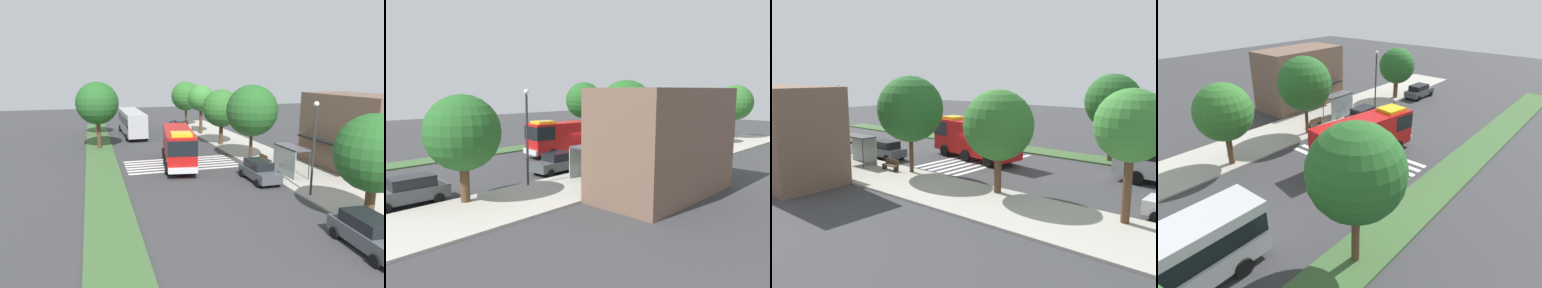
# 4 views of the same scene
# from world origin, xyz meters

# --- Properties ---
(ground_plane) EXTENTS (120.00, 120.00, 0.00)m
(ground_plane) POSITION_xyz_m (0.00, 0.00, 0.00)
(ground_plane) COLOR #38383A
(sidewalk) EXTENTS (60.00, 5.88, 0.14)m
(sidewalk) POSITION_xyz_m (0.00, 8.91, 0.07)
(sidewalk) COLOR #ADA89E
(sidewalk) RESTS_ON ground_plane
(median_strip) EXTENTS (60.00, 3.00, 0.14)m
(median_strip) POSITION_xyz_m (0.00, -7.47, 0.07)
(median_strip) COLOR #3D6033
(median_strip) RESTS_ON ground_plane
(crosswalk) EXTENTS (4.95, 10.75, 0.01)m
(crosswalk) POSITION_xyz_m (-0.21, 0.00, 0.01)
(crosswalk) COLOR silver
(crosswalk) RESTS_ON ground_plane
(fire_truck) EXTENTS (9.85, 4.00, 3.74)m
(fire_truck) POSITION_xyz_m (0.54, -0.47, 2.04)
(fire_truck) COLOR #B71414
(fire_truck) RESTS_ON ground_plane
(parked_car_mid) EXTENTS (4.45, 2.01, 1.69)m
(parked_car_mid) POSITION_xyz_m (6.84, 4.77, 0.87)
(parked_car_mid) COLOR #474C51
(parked_car_mid) RESTS_ON ground_plane
(parked_car_east) EXTENTS (4.62, 2.21, 1.73)m
(parked_car_east) POSITION_xyz_m (18.84, 4.78, 0.89)
(parked_car_east) COLOR #474C51
(parked_car_east) RESTS_ON ground_plane
(bus_stop_shelter) EXTENTS (3.50, 1.40, 2.46)m
(bus_stop_shelter) POSITION_xyz_m (6.27, 7.70, 1.89)
(bus_stop_shelter) COLOR #4C4C51
(bus_stop_shelter) RESTS_ON sidewalk
(bench_near_shelter) EXTENTS (1.60, 0.50, 0.90)m
(bench_near_shelter) POSITION_xyz_m (2.27, 7.67, 0.59)
(bench_near_shelter) COLOR #4C3823
(bench_near_shelter) RESTS_ON sidewalk
(street_lamp) EXTENTS (0.36, 0.36, 6.68)m
(street_lamp) POSITION_xyz_m (11.35, 6.57, 4.05)
(street_lamp) COLOR #2D2D30
(street_lamp) RESTS_ON sidewalk
(storefront_building) EXTENTS (10.08, 5.84, 6.89)m
(storefront_building) POSITION_xyz_m (6.44, 14.36, 3.44)
(storefront_building) COLOR brown
(storefront_building) RESTS_ON ground_plane
(sidewalk_tree_center) EXTENTS (4.53, 4.53, 6.68)m
(sidewalk_tree_center) POSITION_xyz_m (-7.82, 6.97, 4.53)
(sidewalk_tree_center) COLOR #513823
(sidewalk_tree_center) RESTS_ON sidewalk
(sidewalk_tree_east) EXTENTS (5.08, 5.08, 7.50)m
(sidewalk_tree_east) POSITION_xyz_m (0.57, 6.97, 5.09)
(sidewalk_tree_east) COLOR #47301E
(sidewalk_tree_east) RESTS_ON sidewalk
(sidewalk_tree_far_east) EXTENTS (4.49, 4.49, 6.40)m
(sidewalk_tree_far_east) POSITION_xyz_m (16.41, 6.97, 4.27)
(sidewalk_tree_far_east) COLOR #513823
(sidewalk_tree_far_east) RESTS_ON sidewalk
(median_tree_west) EXTENTS (4.83, 4.83, 7.65)m
(median_tree_west) POSITION_xyz_m (-9.46, -7.47, 5.35)
(median_tree_west) COLOR #513823
(median_tree_west) RESTS_ON median_strip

